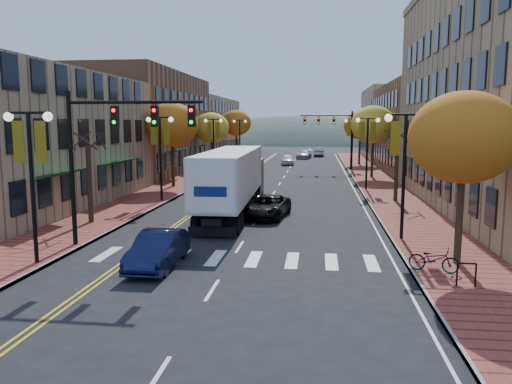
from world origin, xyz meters
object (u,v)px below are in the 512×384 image
(semi_truck, at_px, (234,176))
(bicycle, at_px, (434,259))
(black_suv, at_px, (267,206))
(navy_sedan, at_px, (158,250))

(semi_truck, xyz_separation_m, bicycle, (9.56, -12.18, -1.70))
(semi_truck, height_order, black_suv, semi_truck)
(navy_sedan, height_order, bicycle, navy_sedan)
(bicycle, bearing_deg, navy_sedan, 108.86)
(semi_truck, height_order, bicycle, semi_truck)
(semi_truck, xyz_separation_m, navy_sedan, (-0.90, -12.37, -1.62))
(semi_truck, bearing_deg, black_suv, -35.34)
(black_suv, bearing_deg, bicycle, -47.71)
(navy_sedan, height_order, black_suv, navy_sedan)
(black_suv, xyz_separation_m, bicycle, (7.30, -10.66, -0.05))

